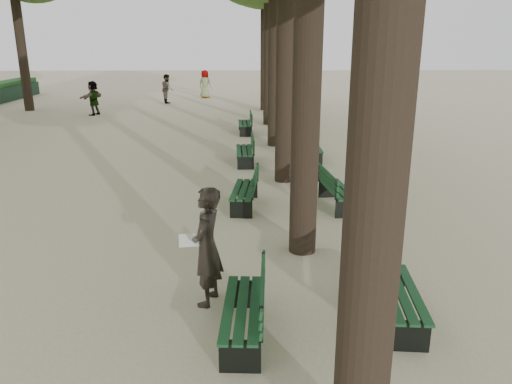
{
  "coord_description": "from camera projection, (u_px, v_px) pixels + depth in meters",
  "views": [
    {
      "loc": [
        0.43,
        -5.94,
        3.96
      ],
      "look_at": [
        0.6,
        3.0,
        1.2
      ],
      "focal_mm": 35.0,
      "sensor_mm": 36.0,
      "label": 1
    }
  ],
  "objects": [
    {
      "name": "ground",
      "position": [
        217.0,
        340.0,
        6.84
      ],
      "size": [
        120.0,
        120.0,
        0.0
      ],
      "primitive_type": "plane",
      "color": "#C1B692",
      "rests_on": "ground"
    },
    {
      "name": "bench_left_0",
      "position": [
        243.0,
        319.0,
        6.85
      ],
      "size": [
        0.66,
        1.83,
        0.92
      ],
      "color": "black",
      "rests_on": "ground"
    },
    {
      "name": "bench_left_1",
      "position": [
        244.0,
        197.0,
        12.15
      ],
      "size": [
        0.74,
        1.85,
        0.92
      ],
      "color": "black",
      "rests_on": "ground"
    },
    {
      "name": "bench_left_2",
      "position": [
        245.0,
        156.0,
        16.4
      ],
      "size": [
        0.62,
        1.82,
        0.92
      ],
      "color": "black",
      "rests_on": "ground"
    },
    {
      "name": "bench_left_3",
      "position": [
        245.0,
        127.0,
        21.6
      ],
      "size": [
        0.64,
        1.82,
        0.92
      ],
      "color": "black",
      "rests_on": "ground"
    },
    {
      "name": "bench_right_0",
      "position": [
        399.0,
        303.0,
        7.27
      ],
      "size": [
        0.73,
        1.84,
        0.92
      ],
      "color": "black",
      "rests_on": "ground"
    },
    {
      "name": "bench_right_1",
      "position": [
        337.0,
        196.0,
        12.17
      ],
      "size": [
        0.76,
        1.85,
        0.92
      ],
      "color": "black",
      "rests_on": "ground"
    },
    {
      "name": "bench_right_2",
      "position": [
        312.0,
        152.0,
        16.89
      ],
      "size": [
        0.58,
        1.8,
        0.92
      ],
      "color": "black",
      "rests_on": "ground"
    },
    {
      "name": "bench_right_3",
      "position": [
        296.0,
        126.0,
        21.94
      ],
      "size": [
        0.78,
        1.86,
        0.92
      ],
      "color": "black",
      "rests_on": "ground"
    },
    {
      "name": "man_with_map",
      "position": [
        207.0,
        247.0,
        7.56
      ],
      "size": [
        0.71,
        0.82,
        1.88
      ],
      "color": "black",
      "rests_on": "ground"
    },
    {
      "name": "pedestrian_d",
      "position": [
        205.0,
        84.0,
        34.34
      ],
      "size": [
        0.99,
        0.73,
        1.88
      ],
      "primitive_type": "imported",
      "rotation": [
        0.0,
        0.0,
        2.7
      ],
      "color": "#262628",
      "rests_on": "ground"
    },
    {
      "name": "pedestrian_b",
      "position": [
        307.0,
        89.0,
        30.98
      ],
      "size": [
        0.73,
        1.3,
        1.93
      ],
      "primitive_type": "imported",
      "rotation": [
        0.0,
        0.0,
        4.41
      ],
      "color": "#262628",
      "rests_on": "ground"
    },
    {
      "name": "pedestrian_a",
      "position": [
        167.0,
        89.0,
        31.57
      ],
      "size": [
        0.62,
        0.95,
        1.81
      ],
      "primitive_type": "imported",
      "rotation": [
        0.0,
        0.0,
        1.9
      ],
      "color": "#262628",
      "rests_on": "ground"
    },
    {
      "name": "pedestrian_c",
      "position": [
        281.0,
        99.0,
        26.11
      ],
      "size": [
        0.69,
        1.14,
        1.85
      ],
      "primitive_type": "imported",
      "rotation": [
        0.0,
        0.0,
        4.39
      ],
      "color": "#262628",
      "rests_on": "ground"
    },
    {
      "name": "pedestrian_e",
      "position": [
        93.0,
        98.0,
        26.64
      ],
      "size": [
        0.96,
        1.69,
        1.81
      ],
      "primitive_type": "imported",
      "rotation": [
        0.0,
        0.0,
        4.33
      ],
      "color": "#262628",
      "rests_on": "ground"
    }
  ]
}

